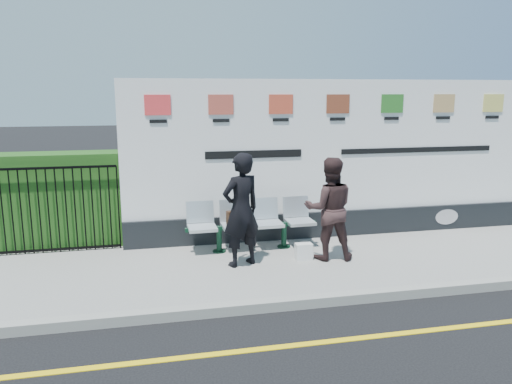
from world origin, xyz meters
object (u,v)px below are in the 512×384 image
(billboard, at_px, (334,170))
(bench, at_px, (252,236))
(woman_right, at_px, (329,209))
(woman_left, at_px, (241,210))

(billboard, distance_m, bench, 2.12)
(bench, xyz_separation_m, woman_right, (1.16, -0.75, 0.62))
(bench, relative_size, woman_left, 1.23)
(billboard, relative_size, bench, 3.54)
(billboard, xyz_separation_m, woman_right, (-0.59, -1.33, -0.44))
(bench, xyz_separation_m, woman_left, (-0.34, -0.75, 0.68))
(woman_left, bearing_deg, woman_right, 157.47)
(billboard, height_order, woman_left, billboard)
(woman_right, bearing_deg, billboard, -102.98)
(billboard, bearing_deg, woman_left, -147.31)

